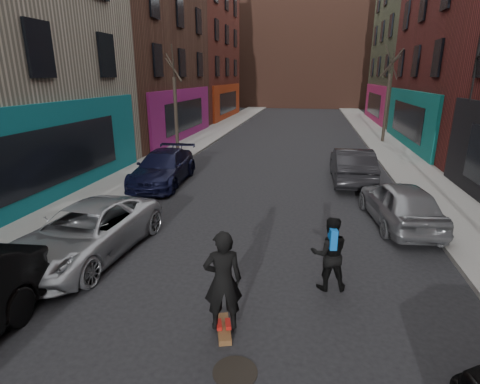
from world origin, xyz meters
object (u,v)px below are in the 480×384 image
at_px(pedestrian, 329,253).
at_px(manhole, 235,372).
at_px(skateboarder, 223,281).
at_px(parked_left_end, 163,168).
at_px(tree_right_far, 388,89).
at_px(parked_left_far, 87,232).
at_px(skateboard, 224,329).
at_px(parked_right_far, 400,203).
at_px(tree_left_far, 175,94).
at_px(parked_right_end, 352,165).

bearing_deg(pedestrian, manhole, 52.51).
bearing_deg(skateboarder, parked_left_end, -79.68).
distance_m(tree_right_far, manhole, 22.99).
bearing_deg(pedestrian, tree_right_far, -111.91).
distance_m(parked_left_far, skateboard, 4.66).
distance_m(parked_left_far, parked_right_far, 8.93).
xyz_separation_m(tree_right_far, skateboard, (-6.12, -21.06, -3.48)).
xyz_separation_m(skateboard, pedestrian, (1.86, 1.82, 0.77)).
height_order(parked_right_far, pedestrian, pedestrian).
distance_m(tree_left_far, parked_right_end, 10.72).
xyz_separation_m(parked_right_far, parked_right_end, (-0.98, 4.72, 0.04)).
relative_size(skateboard, manhole, 1.14).
bearing_deg(manhole, skateboard, 113.23).
distance_m(skateboarder, manhole, 1.43).
xyz_separation_m(parked_left_far, parked_right_far, (8.14, 3.66, 0.04)).
xyz_separation_m(tree_right_far, skateboarder, (-6.12, -21.06, -2.51)).
relative_size(parked_left_end, skateboarder, 2.56).
bearing_deg(parked_right_end, parked_left_far, 48.43).
height_order(tree_right_far, manhole, tree_right_far).
bearing_deg(tree_right_far, parked_left_end, -131.64).
xyz_separation_m(parked_right_far, skateboarder, (-4.10, -5.91, 0.33)).
distance_m(skateboard, manhole, 1.01).
relative_size(tree_right_far, parked_right_end, 1.53).
height_order(parked_right_end, skateboarder, skateboarder).
bearing_deg(parked_right_end, tree_right_far, -107.11).
relative_size(parked_right_far, pedestrian, 2.49).
relative_size(skateboard, skateboarder, 0.43).
relative_size(parked_left_far, parked_right_end, 1.04).
bearing_deg(pedestrian, skateboarder, 34.96).
relative_size(tree_left_far, skateboarder, 3.53).
relative_size(parked_right_far, manhole, 5.77).
relative_size(parked_left_end, parked_right_far, 1.17).
height_order(tree_left_far, tree_right_far, tree_right_far).
bearing_deg(skateboarder, pedestrian, -153.00).
relative_size(pedestrian, manhole, 2.32).
bearing_deg(parked_left_end, skateboard, -65.81).
height_order(parked_right_end, manhole, parked_right_end).
height_order(parked_right_end, skateboard, parked_right_end).
relative_size(parked_left_end, pedestrian, 2.90).
distance_m(tree_left_far, tree_right_far, 13.78).
bearing_deg(parked_right_end, skateboarder, 72.57).
bearing_deg(manhole, parked_right_end, 76.73).
bearing_deg(pedestrian, tree_left_far, -67.84).
bearing_deg(tree_right_far, parked_right_far, -97.59).
bearing_deg(parked_left_end, skateboarder, -65.81).
bearing_deg(parked_right_far, pedestrian, 53.50).
height_order(tree_left_far, parked_left_end, tree_left_far).
bearing_deg(parked_left_far, parked_right_end, 53.16).
distance_m(skateboard, pedestrian, 2.71).
bearing_deg(parked_right_far, tree_right_far, -105.33).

